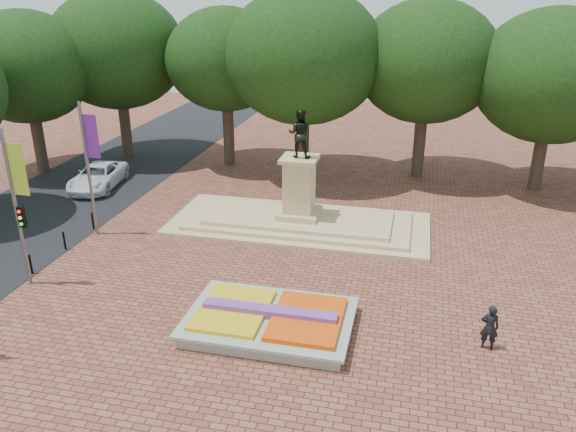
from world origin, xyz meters
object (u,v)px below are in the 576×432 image
(monument, at_px, (299,211))
(flower_bed, at_px, (270,320))
(van, at_px, (98,176))
(pedestrian, at_px, (490,327))

(monument, bearing_deg, flower_bed, -84.13)
(van, xyz_separation_m, pedestrian, (23.02, -12.61, 0.13))
(flower_bed, distance_m, pedestrian, 8.01)
(flower_bed, height_order, monument, monument)
(flower_bed, xyz_separation_m, van, (-15.05, 13.19, 0.38))
(pedestrian, bearing_deg, monument, -44.59)
(flower_bed, bearing_deg, monument, 95.87)
(monument, height_order, van, monument)
(monument, relative_size, van, 2.58)
(monument, relative_size, pedestrian, 7.90)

